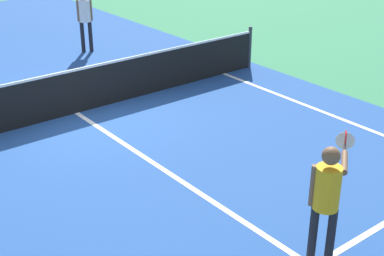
# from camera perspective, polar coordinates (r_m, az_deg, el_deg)

# --- Properties ---
(ground_plane) EXTENTS (60.00, 60.00, 0.00)m
(ground_plane) POSITION_cam_1_polar(r_m,az_deg,el_deg) (11.85, -11.81, 1.52)
(ground_plane) COLOR #337F51
(court_surface_inbounds) EXTENTS (10.62, 24.40, 0.00)m
(court_surface_inbounds) POSITION_cam_1_polar(r_m,az_deg,el_deg) (11.85, -11.81, 1.53)
(court_surface_inbounds) COLOR #234C93
(court_surface_inbounds) RESTS_ON ground_plane
(line_center_service) EXTENTS (0.10, 6.40, 0.01)m
(line_center_service) POSITION_cam_1_polar(r_m,az_deg,el_deg) (9.35, -2.74, -4.43)
(line_center_service) COLOR white
(line_center_service) RESTS_ON ground_plane
(net) EXTENTS (10.04, 0.09, 1.07)m
(net) POSITION_cam_1_polar(r_m,az_deg,el_deg) (11.68, -12.02, 3.75)
(net) COLOR #33383D
(net) RESTS_ON ground_plane
(player_near) EXTENTS (1.10, 0.67, 1.64)m
(player_near) POSITION_cam_1_polar(r_m,az_deg,el_deg) (6.97, 13.76, -6.43)
(player_near) COLOR black
(player_near) RESTS_ON ground_plane
(player_far) EXTENTS (0.40, 0.32, 1.75)m
(player_far) POSITION_cam_1_polar(r_m,az_deg,el_deg) (15.81, -11.00, 11.48)
(player_far) COLOR black
(player_far) RESTS_ON ground_plane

